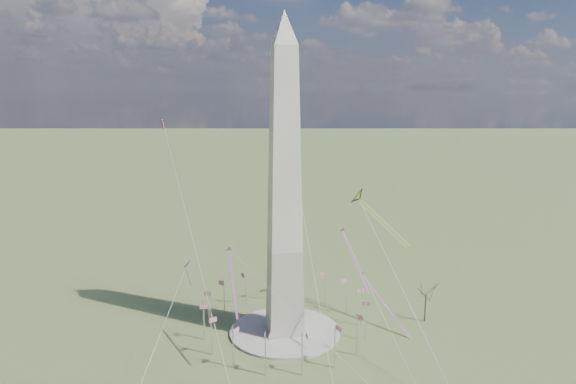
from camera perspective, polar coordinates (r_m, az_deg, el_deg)
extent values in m
plane|color=#496231|center=(174.21, -0.35, -15.33)|extent=(2000.00, 2000.00, 0.00)
cylinder|color=#A49D96|center=(174.03, -0.35, -15.21)|extent=(36.00, 36.00, 0.80)
pyramid|color=silver|center=(156.30, -0.40, 17.81)|extent=(9.90, 9.90, 10.00)
cylinder|color=white|center=(177.53, 8.13, -12.59)|extent=(0.36, 0.36, 13.00)
cube|color=red|center=(176.57, 8.04, -10.85)|extent=(2.40, 0.08, 1.50)
cylinder|color=white|center=(185.59, 6.52, -11.44)|extent=(0.36, 0.36, 13.00)
cube|color=red|center=(184.52, 6.30, -9.80)|extent=(2.25, 0.99, 1.50)
cylinder|color=white|center=(191.58, 4.12, -10.64)|extent=(0.36, 0.36, 13.00)
cube|color=red|center=(190.25, 3.80, -9.08)|extent=(1.75, 1.75, 1.50)
cylinder|color=white|center=(194.80, 1.25, -10.22)|extent=(0.36, 0.36, 13.00)
cube|color=red|center=(193.12, 0.88, -8.74)|extent=(0.99, 2.25, 1.50)
cylinder|color=white|center=(194.90, -1.78, -10.21)|extent=(0.36, 0.36, 13.00)
cube|color=red|center=(192.81, -2.17, -8.78)|extent=(0.08, 2.40, 1.50)
cylinder|color=white|center=(191.88, -4.67, -10.61)|extent=(0.36, 0.36, 13.00)
cube|color=red|center=(189.37, -5.04, -9.20)|extent=(0.99, 2.25, 1.50)
cylinder|color=white|center=(186.06, -7.11, -11.39)|extent=(0.36, 0.36, 13.00)
cube|color=red|center=(183.16, -7.42, -9.99)|extent=(1.75, 1.75, 1.50)
cylinder|color=white|center=(178.11, -8.77, -12.53)|extent=(0.36, 0.36, 13.00)
cube|color=red|center=(174.90, -8.97, -11.11)|extent=(2.25, 0.99, 1.50)
cylinder|color=white|center=(169.03, -9.32, -13.92)|extent=(0.36, 0.36, 13.00)
cube|color=red|center=(165.64, -9.37, -12.46)|extent=(2.40, 0.08, 1.50)
cylinder|color=white|center=(160.13, -8.47, -15.41)|extent=(0.36, 0.36, 13.00)
cube|color=red|center=(156.74, -8.33, -13.87)|extent=(2.25, 0.99, 1.50)
cylinder|color=white|center=(152.92, -6.12, -16.72)|extent=(0.36, 0.36, 13.00)
cube|color=red|center=(149.73, -5.77, -15.08)|extent=(1.75, 1.75, 1.50)
cylinder|color=white|center=(148.80, -2.53, -17.52)|extent=(0.36, 0.36, 13.00)
cube|color=red|center=(146.01, -2.04, -15.75)|extent=(0.99, 2.25, 1.50)
cylinder|color=white|center=(148.66, 1.57, -17.54)|extent=(0.36, 0.36, 13.00)
cube|color=red|center=(146.41, 2.09, -15.67)|extent=(0.08, 2.40, 1.50)
cylinder|color=white|center=(152.54, 5.21, -16.78)|extent=(0.36, 0.36, 13.00)
cube|color=red|center=(150.83, 5.65, -14.86)|extent=(0.99, 2.25, 1.50)
cylinder|color=white|center=(159.59, 7.66, -15.48)|extent=(0.36, 0.36, 13.00)
cube|color=red|center=(158.32, 7.92, -13.59)|extent=(1.75, 1.75, 1.50)
cylinder|color=white|center=(168.42, 8.60, -13.99)|extent=(0.36, 0.36, 13.00)
cube|color=red|center=(167.40, 8.68, -12.17)|extent=(2.25, 0.99, 1.50)
cylinder|color=#4E442F|center=(185.58, 15.00, -12.34)|extent=(0.49, 0.49, 9.67)
cube|color=#FFA30D|center=(180.25, 10.75, -3.33)|extent=(12.94, 14.31, 13.22)
cube|color=#FFA30D|center=(178.16, 10.40, -3.49)|extent=(12.94, 14.31, 13.22)
cube|color=navy|center=(169.91, -11.12, -7.87)|extent=(2.13, 3.16, 2.42)
cube|color=#FF5228|center=(171.27, -11.06, -9.13)|extent=(2.09, 2.59, 8.37)
cube|color=#FF5228|center=(155.11, 7.51, -7.69)|extent=(2.59, 19.33, 12.14)
cube|color=#FF5228|center=(149.69, -6.11, -10.15)|extent=(0.92, 19.75, 12.37)
cube|color=#FF5228|center=(178.53, 10.90, -12.42)|extent=(9.47, 20.70, 13.98)
cube|color=red|center=(191.41, -13.81, 7.84)|extent=(1.55, 2.35, 1.84)
cube|color=red|center=(191.54, -13.78, 7.24)|extent=(1.08, 1.45, 4.23)
cube|color=white|center=(196.77, -0.23, 8.76)|extent=(1.13, 1.81, 1.50)
cube|color=white|center=(196.85, -0.23, 8.29)|extent=(0.76, 1.28, 3.43)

